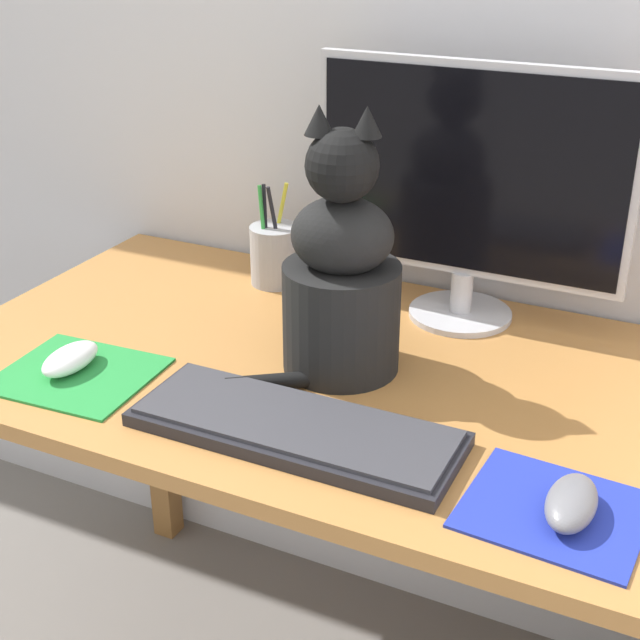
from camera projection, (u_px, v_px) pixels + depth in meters
desk at (365, 429)px, 1.35m from camera, size 1.31×0.68×0.72m
monitor at (469, 186)px, 1.38m from camera, size 0.51×0.17×0.42m
keyboard at (295, 427)px, 1.15m from camera, size 0.43×0.16×0.02m
mousepad_left at (78, 374)px, 1.30m from camera, size 0.23×0.20×0.00m
mousepad_right at (554, 511)px, 1.01m from camera, size 0.21×0.19×0.00m
computer_mouse_left at (70, 359)px, 1.30m from camera, size 0.06×0.11×0.03m
computer_mouse_right at (571, 503)px, 0.99m from camera, size 0.06×0.11×0.04m
cat at (342, 277)px, 1.26m from camera, size 0.23×0.26×0.39m
pen_cup at (275, 254)px, 1.59m from camera, size 0.09×0.09×0.18m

